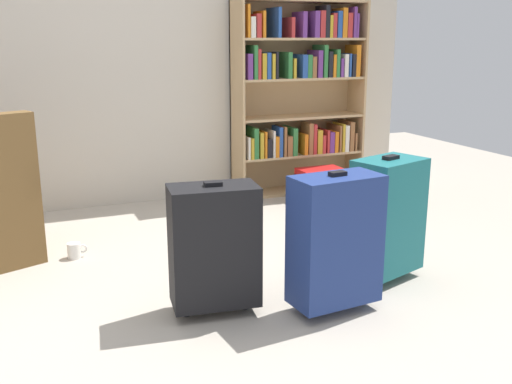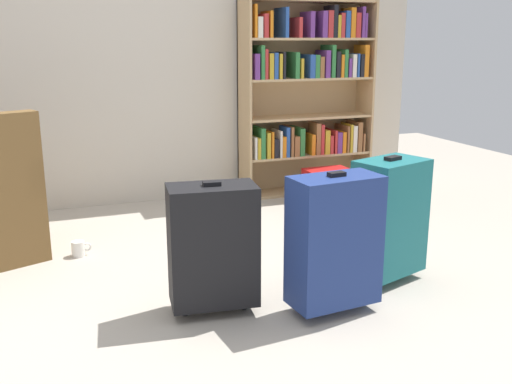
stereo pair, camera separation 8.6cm
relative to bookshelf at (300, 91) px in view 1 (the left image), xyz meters
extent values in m
plane|color=#B2A899|center=(-1.42, -1.93, -0.87)|extent=(8.64, 8.64, 0.00)
cube|color=beige|center=(-1.42, 0.21, 0.43)|extent=(4.94, 0.10, 2.60)
cube|color=tan|center=(-0.57, -0.01, -0.07)|extent=(0.02, 0.30, 1.60)
cube|color=tan|center=(0.55, -0.01, -0.07)|extent=(0.02, 0.30, 1.60)
cube|color=tan|center=(-0.01, 0.13, -0.07)|extent=(1.14, 0.02, 1.60)
cube|color=tan|center=(-0.01, -0.01, -0.86)|extent=(1.10, 0.28, 0.02)
cube|color=tan|center=(-0.01, -0.01, -0.54)|extent=(1.10, 0.28, 0.02)
cube|color=tan|center=(-0.01, -0.01, -0.22)|extent=(1.10, 0.28, 0.02)
cube|color=tan|center=(-0.01, -0.01, 0.10)|extent=(1.10, 0.28, 0.02)
cube|color=tan|center=(-0.01, -0.01, 0.42)|extent=(1.10, 0.28, 0.02)
cube|color=tan|center=(-0.01, -0.01, 0.72)|extent=(1.10, 0.28, 0.02)
cube|color=silver|center=(-0.52, -0.06, -0.44)|extent=(0.02, 0.18, 0.18)
cube|color=gold|center=(-0.49, -0.06, -0.44)|extent=(0.03, 0.19, 0.17)
cube|color=#2D7238|center=(-0.46, -0.03, -0.40)|extent=(0.04, 0.24, 0.25)
cube|color=gold|center=(-0.41, -0.03, -0.42)|extent=(0.03, 0.24, 0.21)
cube|color=orange|center=(-0.37, -0.07, -0.42)|extent=(0.02, 0.17, 0.22)
cube|color=black|center=(-0.34, -0.06, -0.45)|extent=(0.04, 0.18, 0.16)
cube|color=silver|center=(-0.30, -0.05, -0.42)|extent=(0.02, 0.20, 0.22)
cube|color=orange|center=(-0.27, -0.05, -0.44)|extent=(0.03, 0.20, 0.17)
cube|color=#264C99|center=(-0.24, -0.07, -0.40)|extent=(0.03, 0.17, 0.25)
cube|color=brown|center=(-0.20, -0.05, -0.40)|extent=(0.02, 0.20, 0.25)
cube|color=brown|center=(-0.15, -0.02, -0.44)|extent=(0.04, 0.25, 0.17)
cube|color=#2D7238|center=(-0.10, -0.03, -0.41)|extent=(0.04, 0.25, 0.23)
cube|color=orange|center=(0.00, -0.06, -0.44)|extent=(0.03, 0.18, 0.18)
cube|color=brown|center=(0.04, -0.07, -0.39)|extent=(0.04, 0.17, 0.27)
cube|color=#B22D2D|center=(0.08, -0.05, -0.40)|extent=(0.03, 0.20, 0.26)
cube|color=gold|center=(0.13, -0.04, -0.43)|extent=(0.04, 0.22, 0.20)
cube|color=#B22D2D|center=(0.17, -0.06, -0.45)|extent=(0.03, 0.18, 0.16)
cube|color=#B22D2D|center=(0.21, -0.02, -0.43)|extent=(0.02, 0.25, 0.20)
cube|color=#66337F|center=(0.25, -0.04, -0.44)|extent=(0.04, 0.22, 0.18)
cube|color=orange|center=(0.29, -0.07, -0.44)|extent=(0.03, 0.17, 0.18)
cube|color=brown|center=(0.33, -0.03, -0.41)|extent=(0.02, 0.25, 0.23)
cube|color=gold|center=(0.36, -0.06, -0.41)|extent=(0.02, 0.19, 0.24)
cube|color=silver|center=(0.40, -0.03, -0.41)|extent=(0.04, 0.24, 0.23)
cube|color=brown|center=(0.45, -0.04, -0.40)|extent=(0.04, 0.22, 0.26)
cube|color=brown|center=(0.49, -0.05, -0.45)|extent=(0.02, 0.20, 0.16)
cube|color=#66337F|center=(-0.51, -0.03, 0.21)|extent=(0.04, 0.25, 0.20)
cube|color=#2D7238|center=(-0.46, -0.03, 0.25)|extent=(0.03, 0.24, 0.26)
cube|color=#B22D2D|center=(-0.43, -0.07, 0.23)|extent=(0.03, 0.17, 0.24)
cube|color=gold|center=(-0.39, -0.07, 0.21)|extent=(0.03, 0.17, 0.20)
cube|color=#264C99|center=(-0.35, -0.03, 0.22)|extent=(0.03, 0.25, 0.21)
cube|color=gold|center=(-0.31, -0.04, 0.21)|extent=(0.03, 0.22, 0.20)
cube|color=black|center=(-0.28, -0.06, 0.22)|extent=(0.02, 0.18, 0.21)
cube|color=#2D7238|center=(-0.16, -0.03, 0.22)|extent=(0.03, 0.23, 0.21)
cube|color=gold|center=(-0.12, -0.05, 0.19)|extent=(0.02, 0.21, 0.16)
cube|color=#264C99|center=(-0.03, -0.03, 0.21)|extent=(0.04, 0.24, 0.19)
cube|color=#2D7238|center=(0.02, -0.07, 0.21)|extent=(0.04, 0.16, 0.19)
cube|color=brown|center=(0.06, -0.03, 0.20)|extent=(0.04, 0.25, 0.17)
cube|color=#66337F|center=(0.11, -0.05, 0.22)|extent=(0.04, 0.21, 0.22)
cube|color=#2D7238|center=(0.16, -0.04, 0.25)|extent=(0.03, 0.22, 0.26)
cube|color=black|center=(0.21, -0.03, 0.22)|extent=(0.04, 0.25, 0.21)
cube|color=orange|center=(0.25, -0.05, 0.21)|extent=(0.03, 0.21, 0.19)
cube|color=#2D7238|center=(0.28, -0.05, 0.23)|extent=(0.03, 0.21, 0.23)
cube|color=#66337F|center=(0.32, -0.05, 0.19)|extent=(0.03, 0.20, 0.15)
cube|color=silver|center=(0.36, -0.04, 0.21)|extent=(0.04, 0.23, 0.19)
cube|color=#264C99|center=(0.40, -0.03, 0.21)|extent=(0.02, 0.25, 0.19)
cube|color=black|center=(0.44, -0.06, 0.21)|extent=(0.03, 0.18, 0.19)
cube|color=orange|center=(0.48, -0.05, 0.24)|extent=(0.04, 0.20, 0.26)
cube|color=orange|center=(-0.52, -0.04, 0.56)|extent=(0.02, 0.22, 0.25)
cube|color=silver|center=(-0.48, -0.03, 0.51)|extent=(0.04, 0.24, 0.16)
cube|color=#B22D2D|center=(-0.43, -0.04, 0.52)|extent=(0.04, 0.23, 0.18)
cube|color=orange|center=(-0.39, -0.04, 0.54)|extent=(0.02, 0.22, 0.20)
cube|color=#264C99|center=(-0.26, -0.03, 0.55)|extent=(0.03, 0.25, 0.23)
cube|color=#B22D2D|center=(-0.14, -0.03, 0.51)|extent=(0.03, 0.24, 0.16)
cube|color=#66337F|center=(-0.04, -0.04, 0.54)|extent=(0.04, 0.21, 0.20)
cube|color=#66337F|center=(0.08, -0.06, 0.54)|extent=(0.04, 0.18, 0.21)
cube|color=#B22D2D|center=(0.13, -0.07, 0.54)|extent=(0.04, 0.17, 0.21)
cube|color=black|center=(0.17, -0.06, 0.56)|extent=(0.04, 0.19, 0.26)
cube|color=gold|center=(0.21, -0.06, 0.52)|extent=(0.03, 0.18, 0.18)
cube|color=#B22D2D|center=(0.24, -0.03, 0.53)|extent=(0.03, 0.25, 0.19)
cube|color=#264C99|center=(0.29, -0.07, 0.54)|extent=(0.04, 0.17, 0.21)
cube|color=orange|center=(0.33, -0.06, 0.55)|extent=(0.04, 0.19, 0.24)
cube|color=#B22D2D|center=(0.38, -0.06, 0.53)|extent=(0.04, 0.18, 0.20)
cube|color=#66337F|center=(0.43, -0.03, 0.56)|extent=(0.03, 0.25, 0.25)
cube|color=#66337F|center=(0.46, -0.04, 0.53)|extent=(0.02, 0.23, 0.20)
cube|color=brown|center=(-2.33, -0.66, -0.36)|extent=(0.34, 0.69, 0.22)
cylinder|color=white|center=(-2.00, -0.96, -0.82)|extent=(0.08, 0.08, 0.10)
torus|color=white|center=(-1.95, -0.96, -0.82)|extent=(0.06, 0.01, 0.06)
cube|color=black|center=(0.03, -0.37, -0.75)|extent=(0.36, 0.27, 0.23)
cube|color=red|center=(0.03, -0.37, -0.63)|extent=(0.37, 0.28, 0.05)
cube|color=navy|center=(-0.90, -2.19, -0.50)|extent=(0.45, 0.26, 0.63)
cube|color=black|center=(-0.90, -2.19, -0.18)|extent=(0.08, 0.05, 0.02)
cylinder|color=black|center=(-1.05, -2.20, -0.84)|extent=(0.05, 0.05, 0.05)
cylinder|color=black|center=(-0.76, -2.18, -0.84)|extent=(0.05, 0.05, 0.05)
cube|color=#19666B|center=(-0.43, -1.94, -0.51)|extent=(0.44, 0.35, 0.63)
cube|color=black|center=(-0.43, -1.94, -0.18)|extent=(0.10, 0.08, 0.02)
cylinder|color=black|center=(-0.56, -1.98, -0.84)|extent=(0.06, 0.06, 0.05)
cylinder|color=black|center=(-0.31, -1.90, -0.84)|extent=(0.06, 0.06, 0.05)
cube|color=black|center=(-1.45, -1.98, -0.53)|extent=(0.44, 0.28, 0.59)
cube|color=black|center=(-1.45, -1.98, -0.22)|extent=(0.09, 0.06, 0.02)
cylinder|color=black|center=(-1.59, -1.97, -0.84)|extent=(0.06, 0.06, 0.05)
cylinder|color=black|center=(-1.30, -2.00, -0.84)|extent=(0.06, 0.06, 0.05)
camera|label=1|loc=(-2.29, -4.52, 0.43)|focal=41.60mm
camera|label=2|loc=(-2.21, -4.55, 0.43)|focal=41.60mm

